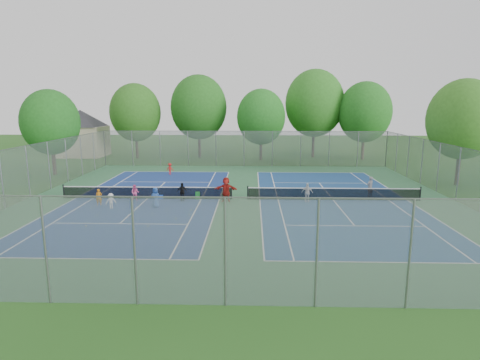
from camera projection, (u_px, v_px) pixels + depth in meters
The scene contains 40 objects.
ground at pixel (240, 199), 30.11m from camera, with size 120.00×120.00×0.00m, color #25581B.
court_pad at pixel (240, 199), 30.11m from camera, with size 32.00×32.00×0.01m, color #316740.
court_left at pixel (147, 199), 30.32m from camera, with size 10.97×23.77×0.01m, color navy.
court_right at pixel (333, 200), 29.90m from camera, with size 10.97×23.77×0.01m, color navy.
net_left at pixel (147, 193), 30.24m from camera, with size 12.87×0.10×0.91m, color black.
net_right at pixel (333, 194), 29.81m from camera, with size 12.87×0.10×0.91m, color black.
fence_north at pixel (244, 149), 45.43m from camera, with size 32.00×0.10×4.00m, color gray.
fence_south at pixel (225, 253), 14.03m from camera, with size 32.00×0.10×4.00m, color gray.
fence_west at pixel (28, 172), 30.21m from camera, with size 32.00×0.10×4.00m, color gray.
fence_east at pixel (458, 174), 29.25m from camera, with size 32.00×0.10×4.00m, color gray.
house at pixel (81, 125), 53.52m from camera, with size 11.03×11.03×7.30m.
tree_nw at pixel (135, 113), 51.00m from camera, with size 6.40×6.40×9.58m.
tree_nl at pixel (199, 107), 51.61m from camera, with size 7.20×7.20×10.69m.
tree_nc at pixel (261, 117), 49.63m from camera, with size 6.00×6.00×8.85m.
tree_nr at pixel (315, 103), 52.04m from camera, with size 7.60×7.60×11.42m.
tree_ne at pixel (365, 112), 50.11m from camera, with size 6.60×6.60×9.77m.
tree_side_w at pixel (50, 122), 39.50m from camera, with size 5.60×5.60×8.47m.
tree_side_e at pixel (463, 119), 34.33m from camera, with size 6.00×6.00×9.20m.
ball_crate at pixel (161, 197), 30.29m from camera, with size 0.36×0.36×0.31m, color blue.
ball_hopper at pixel (198, 195), 30.14m from camera, with size 0.30×0.30×0.58m, color #268D33.
student_a at pixel (99, 197), 28.31m from camera, with size 0.43×0.28×1.18m, color #C56F12.
student_b at pixel (135, 193), 29.64m from camera, with size 0.59×0.46×1.20m, color #DE5690.
student_c at pixel (111, 201), 27.35m from camera, with size 0.71×0.41×1.10m, color silver.
student_d at pixel (182, 192), 29.52m from camera, with size 0.81×0.34×1.38m, color black.
student_e at pixel (155, 197), 27.72m from camera, with size 0.69×0.45×1.42m, color #274C91.
student_f at pixel (226, 189), 29.36m from camera, with size 1.68×0.53×1.81m, color maroon.
child_far_baseline at pixel (170, 169), 40.39m from camera, with size 0.75×0.43×1.17m, color red.
instructor at pixel (370, 187), 30.79m from camera, with size 0.58×0.38×1.59m, color gray.
teen_court_b at pixel (307, 193), 29.28m from camera, with size 0.81×0.34×1.39m, color beige.
tennis_ball_0 at pixel (152, 214), 26.16m from camera, with size 0.07×0.07×0.07m, color gold.
tennis_ball_1 at pixel (176, 219), 24.96m from camera, with size 0.07×0.07×0.07m, color yellow.
tennis_ball_2 at pixel (86, 226), 23.52m from camera, with size 0.07×0.07×0.07m, color yellow.
tennis_ball_3 at pixel (189, 215), 25.80m from camera, with size 0.07×0.07×0.07m, color #AAC72E.
tennis_ball_4 at pixel (132, 218), 25.15m from camera, with size 0.07×0.07×0.07m, color #BAD832.
tennis_ball_5 at pixel (148, 227), 23.44m from camera, with size 0.07×0.07×0.07m, color #CEDA32.
tennis_ball_6 at pixel (200, 204), 28.55m from camera, with size 0.07×0.07×0.07m, color gold.
tennis_ball_7 at pixel (191, 210), 26.97m from camera, with size 0.07×0.07×0.07m, color #B9D431.
tennis_ball_8 at pixel (92, 208), 27.65m from camera, with size 0.07×0.07×0.07m, color #B9D331.
tennis_ball_9 at pixel (97, 215), 25.77m from camera, with size 0.07×0.07×0.07m, color #B3D331.
tennis_ball_10 at pixel (167, 209), 27.22m from camera, with size 0.07×0.07×0.07m, color #A8CC2F.
Camera 1 is at (0.93, -29.26, 7.19)m, focal length 30.00 mm.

